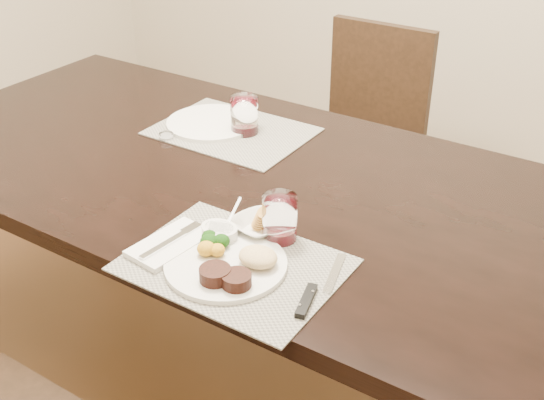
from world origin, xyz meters
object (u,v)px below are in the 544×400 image
Objects in this scene: dinner_plate at (230,263)px; cracker_bowl at (259,225)px; chair_far at (365,130)px; steak_knife at (313,294)px; wine_glass_near at (280,220)px; far_plate at (211,123)px.

cracker_bowl reaches higher than dinner_plate.
chair_far is 6.09× the size of cracker_bowl.
steak_knife is 0.23m from wine_glass_near.
steak_knife is at bearing -39.17° from far_plate.
dinner_plate is at bearing -98.93° from wine_glass_near.
dinner_plate reaches higher than far_plate.
dinner_plate is (0.31, -1.32, 0.27)m from chair_far.
wine_glass_near is 0.40× the size of far_plate.
cracker_bowl is at bearing 133.13° from steak_knife.
steak_knife is at bearing -39.47° from wine_glass_near.
steak_knife is at bearing -15.54° from dinner_plate.
wine_glass_near reaches higher than cracker_bowl.
chair_far is 0.80m from far_plate.
dinner_plate is 1.10× the size of steak_knife.
wine_glass_near is (0.33, -1.16, 0.30)m from chair_far.
dinner_plate is at bearing -78.61° from cracker_bowl.
far_plate is (-0.69, 0.56, 0.00)m from steak_knife.
chair_far reaches higher than cracker_bowl.
steak_knife is 1.65× the size of cracker_bowl.
dinner_plate reaches higher than steak_knife.
chair_far reaches higher than dinner_plate.
far_plate is (-0.52, 0.42, -0.04)m from wine_glass_near.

